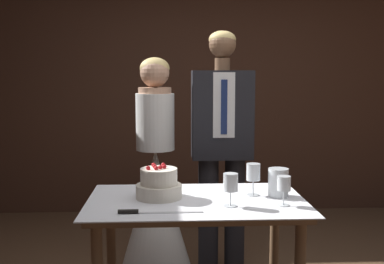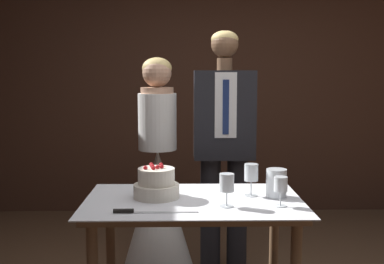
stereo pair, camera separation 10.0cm
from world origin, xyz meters
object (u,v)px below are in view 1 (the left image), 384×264
wine_glass_near (253,174)px  groom (222,139)px  tiered_cake (159,185)px  wine_glass_far (231,183)px  cake_table (196,219)px  bride (156,194)px  hurricane_candle (278,183)px  wine_glass_middle (284,185)px  cake_knife (144,212)px

wine_glass_near → groom: size_ratio=0.10×
tiered_cake → wine_glass_far: tiered_cake is taller
cake_table → groom: groom is taller
wine_glass_near → cake_table: bearing=-166.9°
cake_table → bride: (-0.24, 0.94, -0.10)m
wine_glass_far → hurricane_candle: size_ratio=1.10×
wine_glass_near → wine_glass_middle: 0.25m
hurricane_candle → cake_knife: bearing=-158.0°
hurricane_candle → bride: bride is taller
cake_table → bride: bearing=104.6°
wine_glass_middle → bride: (-0.69, 1.08, -0.31)m
tiered_cake → cake_knife: tiered_cake is taller
cake_table → hurricane_candle: bearing=5.9°
cake_knife → bride: 1.21m
cake_table → cake_knife: size_ratio=2.82×
cake_knife → wine_glass_near: wine_glass_near is taller
wine_glass_near → wine_glass_far: (-0.16, -0.22, -0.00)m
wine_glass_middle → groom: size_ratio=0.09×
cake_table → hurricane_candle: size_ratio=7.51×
cake_knife → hurricane_candle: (0.73, 0.30, 0.07)m
cake_knife → hurricane_candle: 0.79m
wine_glass_far → groom: (0.08, 1.08, 0.08)m
wine_glass_far → groom: size_ratio=0.10×
wine_glass_far → hurricane_candle: 0.35m
wine_glass_middle → hurricane_candle: size_ratio=0.99×
hurricane_candle → cake_table: bearing=-174.1°
hurricane_candle → groom: 0.93m
cake_table → tiered_cake: 0.28m
wine_glass_near → wine_glass_middle: size_ratio=1.17×
wine_glass_middle → wine_glass_far: wine_glass_far is taller
bride → wine_glass_near: bearing=-56.7°
wine_glass_middle → wine_glass_far: size_ratio=0.90×
hurricane_candle → bride: bearing=128.2°
wine_glass_near → wine_glass_middle: wine_glass_near is taller
bride → tiered_cake: bearing=-87.4°
hurricane_candle → groom: (-0.21, 0.89, 0.13)m
cake_knife → wine_glass_near: (0.59, 0.32, 0.12)m
groom → wine_glass_middle: bearing=-79.5°
wine_glass_near → wine_glass_middle: (0.12, -0.22, -0.02)m
cake_knife → tiered_cake: bearing=75.8°
hurricane_candle → groom: bearing=103.5°
cake_knife → wine_glass_far: size_ratio=2.43×
tiered_cake → wine_glass_near: bearing=3.1°
bride → groom: (0.49, -0.00, 0.41)m
wine_glass_near → bride: size_ratio=0.11×
wine_glass_middle → wine_glass_far: 0.28m
tiered_cake → hurricane_candle: 0.66m
bride → wine_glass_middle: bearing=-57.5°
wine_glass_middle → bride: size_ratio=0.10×
wine_glass_near → wine_glass_far: size_ratio=1.05×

